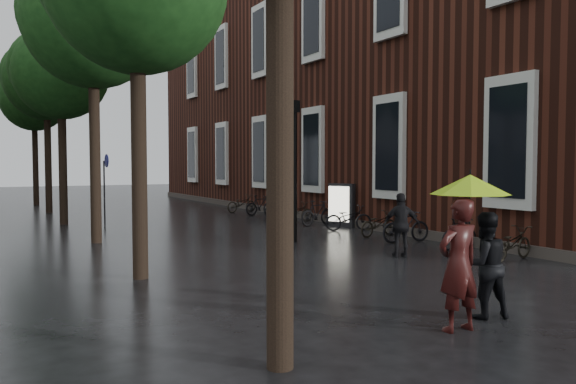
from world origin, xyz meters
TOP-DOWN VIEW (x-y plane):
  - ground at (0.00, 0.00)m, footprint 120.00×120.00m
  - brick_building at (10.47, 19.46)m, footprint 10.20×33.20m
  - street_trees at (-3.99, 15.91)m, footprint 4.33×34.03m
  - person_burgundy at (-1.05, 1.05)m, footprint 0.72×0.48m
  - person_black at (-0.16, 1.37)m, footprint 0.96×0.85m
  - lime_umbrella at (-0.61, 1.26)m, footprint 1.19×1.19m
  - pedestrian_walking at (2.48, 6.40)m, footprint 1.06×0.78m
  - parked_bicycles at (4.55, 12.74)m, footprint 2.04×16.74m
  - ad_lightbox at (5.12, 12.94)m, footprint 0.26×1.10m
  - lamp_post at (1.49, 10.19)m, footprint 0.22×0.22m
  - cycle_sign at (-2.74, 17.40)m, footprint 0.15×0.51m

SIDE VIEW (x-z plane):
  - ground at x=0.00m, z-range 0.00..0.00m
  - parked_bicycles at x=4.55m, z-range -0.05..0.95m
  - pedestrian_walking at x=2.48m, z-range 0.00..1.66m
  - ad_lightbox at x=5.12m, z-range 0.01..1.66m
  - person_black at x=-0.16m, z-range 0.00..1.67m
  - person_burgundy at x=-1.05m, z-range 0.00..1.94m
  - cycle_sign at x=-2.74m, z-range 0.45..3.23m
  - lime_umbrella at x=-0.61m, z-range 1.23..2.98m
  - lamp_post at x=1.49m, z-range 0.46..4.81m
  - brick_building at x=10.47m, z-range -0.01..11.99m
  - street_trees at x=-3.99m, z-range 1.88..10.79m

